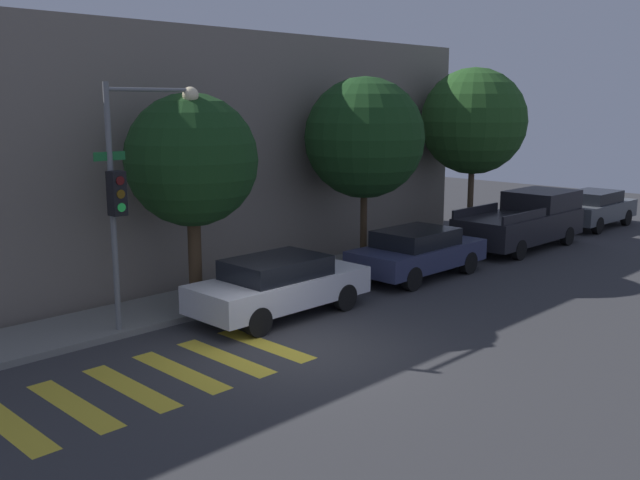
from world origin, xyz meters
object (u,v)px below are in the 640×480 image
object	(u,v)px
sedan_near_corner	(279,285)
sedan_far_end	(594,208)
traffic_light_pole	(134,171)
pickup_truck	(524,220)
sedan_middle	(417,252)
tree_near_corner	(192,161)
tree_far_end	(474,121)
tree_midblock	(365,138)

from	to	relation	value
sedan_near_corner	sedan_far_end	world-z (taller)	sedan_far_end
traffic_light_pole	pickup_truck	world-z (taller)	traffic_light_pole
sedan_middle	tree_near_corner	bearing A→B (deg)	163.53
traffic_light_pole	tree_far_end	world-z (taller)	tree_far_end
tree_near_corner	traffic_light_pole	bearing A→B (deg)	-162.79
sedan_middle	tree_far_end	distance (m)	6.76
traffic_light_pole	tree_near_corner	distance (m)	1.94
sedan_far_end	tree_midblock	size ratio (longest dim) A/B	0.77
sedan_middle	tree_midblock	xyz separation A→B (m)	(-0.19, 1.85, 3.11)
pickup_truck	sedan_middle	bearing A→B (deg)	180.00
sedan_near_corner	tree_far_end	size ratio (longest dim) A/B	0.72
pickup_truck	sedan_far_end	size ratio (longest dim) A/B	1.23
traffic_light_pole	sedan_far_end	bearing A→B (deg)	-3.72
sedan_near_corner	sedan_far_end	distance (m)	16.69
sedan_far_end	tree_near_corner	distance (m)	18.01
sedan_near_corner	tree_near_corner	distance (m)	3.50
sedan_near_corner	sedan_middle	distance (m)	5.24
pickup_truck	tree_far_end	distance (m)	3.81
sedan_middle	sedan_far_end	size ratio (longest dim) A/B	0.99
sedan_middle	pickup_truck	distance (m)	5.99
sedan_near_corner	pickup_truck	size ratio (longest dim) A/B	0.82
tree_near_corner	tree_midblock	bearing A→B (deg)	0.00
tree_near_corner	tree_far_end	world-z (taller)	tree_far_end
sedan_near_corner	sedan_far_end	size ratio (longest dim) A/B	1.01
pickup_truck	tree_far_end	xyz separation A→B (m)	(-0.50, 1.85, 3.29)
pickup_truck	tree_far_end	bearing A→B (deg)	105.18
pickup_truck	tree_midblock	world-z (taller)	tree_midblock
traffic_light_pole	tree_near_corner	bearing A→B (deg)	17.21
traffic_light_pole	tree_near_corner	world-z (taller)	traffic_light_pole
tree_far_end	tree_midblock	bearing A→B (deg)	180.00
sedan_near_corner	tree_midblock	bearing A→B (deg)	20.09
pickup_truck	traffic_light_pole	bearing A→B (deg)	174.85
tree_far_end	traffic_light_pole	bearing A→B (deg)	-177.58
tree_midblock	tree_far_end	size ratio (longest dim) A/B	0.93
pickup_truck	tree_midblock	distance (m)	7.08
sedan_middle	pickup_truck	bearing A→B (deg)	-0.00
sedan_middle	tree_midblock	size ratio (longest dim) A/B	0.76
tree_near_corner	tree_far_end	distance (m)	11.75
pickup_truck	tree_midblock	bearing A→B (deg)	163.38
sedan_middle	sedan_far_end	bearing A→B (deg)	0.00
sedan_middle	sedan_near_corner	bearing A→B (deg)	180.00
traffic_light_pole	sedan_middle	size ratio (longest dim) A/B	1.23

